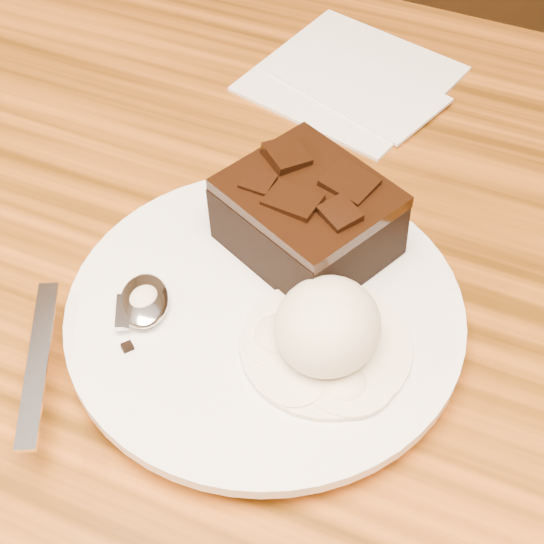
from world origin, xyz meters
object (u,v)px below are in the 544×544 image
at_px(plate, 265,319).
at_px(napkin, 351,77).
at_px(spoon, 144,303).
at_px(brownie, 307,221).
at_px(ice_cream_scoop, 328,326).

height_order(plate, napkin, plate).
bearing_deg(napkin, plate, -81.63).
relative_size(plate, napkin, 1.69).
bearing_deg(spoon, napkin, 57.56).
distance_m(plate, spoon, 0.07).
xyz_separation_m(plate, napkin, (-0.04, 0.25, -0.01)).
bearing_deg(napkin, spoon, -95.62).
height_order(plate, brownie, brownie).
bearing_deg(plate, ice_cream_scoop, -16.50).
bearing_deg(brownie, spoon, -129.10).
bearing_deg(spoon, plate, -3.84).
relative_size(spoon, napkin, 1.20).
height_order(ice_cream_scoop, napkin, ice_cream_scoop).
relative_size(brownie, napkin, 0.67).
bearing_deg(brownie, ice_cream_scoop, -60.16).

